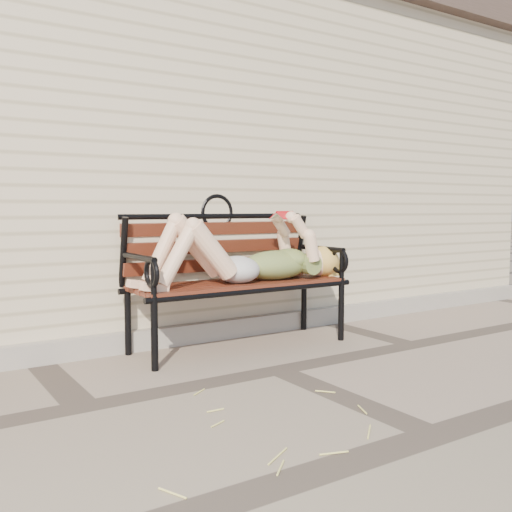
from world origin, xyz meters
TOP-DOWN VIEW (x-y plane):
  - ground at (0.00, 0.00)m, footprint 80.00×80.00m
  - house_wall at (0.00, 3.00)m, footprint 8.00×4.00m
  - house_roof at (0.00, 3.00)m, footprint 8.30×4.30m
  - foundation_strip at (0.00, 0.97)m, footprint 8.00×0.10m
  - garden_bench at (0.11, 0.77)m, footprint 1.78×0.71m
  - reading_woman at (0.13, 0.63)m, footprint 1.68×0.38m
  - straw_scatter at (-1.41, -1.12)m, footprint 2.89×1.63m

SIDE VIEW (x-z plane):
  - ground at x=0.00m, z-range 0.00..0.00m
  - straw_scatter at x=-1.41m, z-range 0.00..0.01m
  - foundation_strip at x=0.00m, z-range 0.00..0.15m
  - garden_bench at x=0.11m, z-range 0.07..1.22m
  - reading_woman at x=0.13m, z-range 0.42..0.95m
  - house_wall at x=0.00m, z-range 0.00..3.00m
  - house_roof at x=0.00m, z-range 3.00..3.30m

